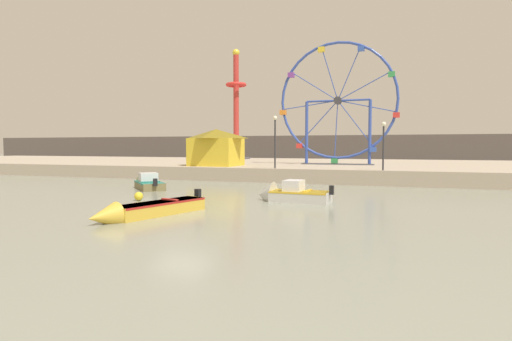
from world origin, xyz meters
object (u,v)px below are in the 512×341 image
(motorboat_olive_wood, at_px, (147,183))
(drop_tower_red_tower, at_px, (236,106))
(motorboat_pale_grey, at_px, (289,194))
(mooring_buoy_orange, at_px, (139,196))
(carnival_booth_yellow_awning, at_px, (216,147))
(promenade_lamp_far, at_px, (275,134))
(motorboat_mustard_yellow, at_px, (145,210))
(promenade_lamp_near, at_px, (383,138))
(ferris_wheel_blue_frame, at_px, (338,103))

(motorboat_olive_wood, bearing_deg, drop_tower_red_tower, -34.85)
(motorboat_pale_grey, xyz_separation_m, mooring_buoy_orange, (-7.21, -2.29, -0.13))
(carnival_booth_yellow_awning, height_order, promenade_lamp_far, promenade_lamp_far)
(motorboat_mustard_yellow, height_order, motorboat_olive_wood, motorboat_olive_wood)
(carnival_booth_yellow_awning, relative_size, promenade_lamp_near, 1.28)
(drop_tower_red_tower, distance_m, carnival_booth_yellow_awning, 19.14)
(motorboat_mustard_yellow, bearing_deg, drop_tower_red_tower, -147.16)
(mooring_buoy_orange, bearing_deg, ferris_wheel_blue_frame, 71.96)
(carnival_booth_yellow_awning, bearing_deg, mooring_buoy_orange, -79.18)
(motorboat_mustard_yellow, xyz_separation_m, motorboat_olive_wood, (-6.42, 9.77, 0.03))
(motorboat_mustard_yellow, distance_m, mooring_buoy_orange, 5.27)
(motorboat_mustard_yellow, bearing_deg, mooring_buoy_orange, -126.47)
(motorboat_olive_wood, distance_m, promenade_lamp_near, 16.27)
(ferris_wheel_blue_frame, distance_m, carnival_booth_yellow_awning, 11.72)
(motorboat_pale_grey, distance_m, promenade_lamp_near, 11.37)
(drop_tower_red_tower, xyz_separation_m, carnival_booth_yellow_awning, (5.32, -17.66, -5.11))
(motorboat_mustard_yellow, height_order, ferris_wheel_blue_frame, ferris_wheel_blue_frame)
(motorboat_pale_grey, xyz_separation_m, ferris_wheel_blue_frame, (-0.44, 18.50, 6.28))
(motorboat_pale_grey, bearing_deg, promenade_lamp_far, -66.99)
(drop_tower_red_tower, bearing_deg, promenade_lamp_near, -46.43)
(drop_tower_red_tower, relative_size, promenade_lamp_far, 3.54)
(carnival_booth_yellow_awning, xyz_separation_m, mooring_buoy_orange, (2.61, -14.97, -2.47))
(motorboat_olive_wood, relative_size, drop_tower_red_tower, 0.27)
(promenade_lamp_far, bearing_deg, promenade_lamp_near, 0.26)
(motorboat_olive_wood, relative_size, carnival_booth_yellow_awning, 0.88)
(motorboat_olive_wood, height_order, carnival_booth_yellow_awning, carnival_booth_yellow_awning)
(motorboat_mustard_yellow, xyz_separation_m, mooring_buoy_orange, (-3.21, 4.17, -0.06))
(motorboat_olive_wood, height_order, promenade_lamp_far, promenade_lamp_far)
(motorboat_olive_wood, bearing_deg, ferris_wheel_blue_frame, -78.05)
(motorboat_mustard_yellow, relative_size, motorboat_pale_grey, 1.41)
(promenade_lamp_near, bearing_deg, motorboat_pale_grey, -111.31)
(ferris_wheel_blue_frame, bearing_deg, motorboat_pale_grey, -88.64)
(motorboat_pale_grey, bearing_deg, mooring_buoy_orange, 20.12)
(motorboat_pale_grey, distance_m, mooring_buoy_orange, 7.56)
(ferris_wheel_blue_frame, relative_size, carnival_booth_yellow_awning, 2.57)
(mooring_buoy_orange, bearing_deg, motorboat_pale_grey, 17.62)
(motorboat_mustard_yellow, relative_size, carnival_booth_yellow_awning, 1.27)
(promenade_lamp_far, bearing_deg, motorboat_pale_grey, -69.49)
(motorboat_mustard_yellow, distance_m, promenade_lamp_far, 16.99)
(motorboat_pale_grey, relative_size, promenade_lamp_far, 0.99)
(promenade_lamp_near, bearing_deg, motorboat_mustard_yellow, -115.58)
(motorboat_mustard_yellow, distance_m, motorboat_pale_grey, 7.60)
(ferris_wheel_blue_frame, distance_m, promenade_lamp_far, 9.45)
(ferris_wheel_blue_frame, bearing_deg, drop_tower_red_tower, 141.17)
(motorboat_olive_wood, distance_m, carnival_booth_yellow_awning, 9.69)
(mooring_buoy_orange, bearing_deg, promenade_lamp_far, 74.79)
(drop_tower_red_tower, bearing_deg, ferris_wheel_blue_frame, -38.83)
(promenade_lamp_far, xyz_separation_m, mooring_buoy_orange, (-3.39, -12.48, -3.42))
(promenade_lamp_near, bearing_deg, ferris_wheel_blue_frame, 118.15)
(motorboat_mustard_yellow, xyz_separation_m, promenade_lamp_near, (7.99, 16.69, 3.02))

